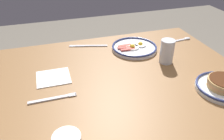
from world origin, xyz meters
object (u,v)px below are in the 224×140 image
Objects in this scene: drinking_glass at (167,52)px; tea_spoon at (180,40)px; plate_center_pancakes at (223,86)px; butter_knife at (88,46)px; paper_napkin at (53,77)px; fork_near at (53,99)px; plate_near_main at (134,47)px.

tea_spoon is at bearing -135.61° from drinking_glass.
plate_center_pancakes is 1.04× the size of butter_knife.
drinking_glass is 0.59× the size of tea_spoon.
butter_knife is (0.34, -0.30, -0.05)m from drinking_glass.
drinking_glass reaches higher than paper_napkin.
paper_napkin is (0.56, -0.02, -0.05)m from drinking_glass.
tea_spoon is (-0.79, -0.34, 0.00)m from fork_near.
butter_knife is (-0.24, -0.43, -0.00)m from fork_near.
drinking_glass reaches higher than plate_center_pancakes.
plate_center_pancakes is at bearing 114.65° from plate_near_main.
tea_spoon is (-0.55, 0.09, 0.00)m from butter_knife.
drinking_glass is 0.56× the size of butter_knife.
plate_near_main reaches higher than fork_near.
fork_near is 0.88× the size of butter_knife.
plate_near_main is at bearing 153.68° from butter_knife.
tea_spoon is at bearing -156.69° from fork_near.
plate_center_pancakes is at bearing 111.85° from drinking_glass.
butter_knife is at bearing -41.48° from drinking_glass.
plate_near_main is at bearing -146.74° from fork_near.
drinking_glass is 0.60m from fork_near.
plate_center_pancakes is 1.18× the size of fork_near.
drinking_glass is (0.11, -0.28, 0.03)m from plate_center_pancakes.
plate_center_pancakes is 0.50m from tea_spoon.
plate_near_main is at bearing -65.35° from plate_center_pancakes.
fork_near is 0.93× the size of tea_spoon.
plate_center_pancakes is at bearing 78.67° from tea_spoon.
butter_knife is (-0.22, -0.28, 0.00)m from paper_napkin.
fork_near is (0.02, 0.16, 0.00)m from paper_napkin.
butter_knife is at bearing -26.32° from plate_near_main.
fork_near reaches higher than paper_napkin.
fork_near is 0.86m from tea_spoon.
paper_napkin is (0.46, 0.16, -0.01)m from plate_near_main.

